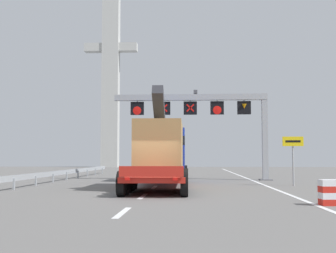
{
  "coord_description": "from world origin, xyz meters",
  "views": [
    {
      "loc": [
        1.86,
        -19.06,
        1.69
      ],
      "look_at": [
        0.36,
        7.5,
        3.59
      ],
      "focal_mm": 45.85,
      "sensor_mm": 36.0,
      "label": 1
    }
  ],
  "objects_px": {
    "heavy_haul_truck_red": "(163,152)",
    "crash_barrier_striped": "(334,192)",
    "overhead_lane_gantry": "(208,110)",
    "exit_sign_yellow": "(293,149)",
    "bridge_pylon_distant": "(111,68)"
  },
  "relations": [
    {
      "from": "heavy_haul_truck_red",
      "to": "crash_barrier_striped",
      "type": "xyz_separation_m",
      "value": [
        6.74,
        -10.26,
        -1.54
      ]
    },
    {
      "from": "heavy_haul_truck_red",
      "to": "exit_sign_yellow",
      "type": "distance_m",
      "value": 7.72
    },
    {
      "from": "overhead_lane_gantry",
      "to": "bridge_pylon_distant",
      "type": "xyz_separation_m",
      "value": [
        -14.98,
        39.34,
        11.58
      ]
    },
    {
      "from": "overhead_lane_gantry",
      "to": "bridge_pylon_distant",
      "type": "height_order",
      "value": "bridge_pylon_distant"
    },
    {
      "from": "exit_sign_yellow",
      "to": "bridge_pylon_distant",
      "type": "bearing_deg",
      "value": 113.42
    },
    {
      "from": "exit_sign_yellow",
      "to": "bridge_pylon_distant",
      "type": "height_order",
      "value": "bridge_pylon_distant"
    },
    {
      "from": "bridge_pylon_distant",
      "to": "heavy_haul_truck_red",
      "type": "bearing_deg",
      "value": -75.23
    },
    {
      "from": "overhead_lane_gantry",
      "to": "heavy_haul_truck_red",
      "type": "xyz_separation_m",
      "value": [
        -2.98,
        -6.16,
        -3.2
      ]
    },
    {
      "from": "exit_sign_yellow",
      "to": "crash_barrier_striped",
      "type": "bearing_deg",
      "value": -95.42
    },
    {
      "from": "heavy_haul_truck_red",
      "to": "overhead_lane_gantry",
      "type": "bearing_deg",
      "value": 64.16
    },
    {
      "from": "overhead_lane_gantry",
      "to": "bridge_pylon_distant",
      "type": "relative_size",
      "value": 0.36
    },
    {
      "from": "crash_barrier_striped",
      "to": "heavy_haul_truck_red",
      "type": "bearing_deg",
      "value": 123.32
    },
    {
      "from": "crash_barrier_striped",
      "to": "overhead_lane_gantry",
      "type": "bearing_deg",
      "value": 102.9
    },
    {
      "from": "crash_barrier_striped",
      "to": "bridge_pylon_distant",
      "type": "distance_m",
      "value": 61.04
    },
    {
      "from": "exit_sign_yellow",
      "to": "crash_barrier_striped",
      "type": "distance_m",
      "value": 10.42
    }
  ]
}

